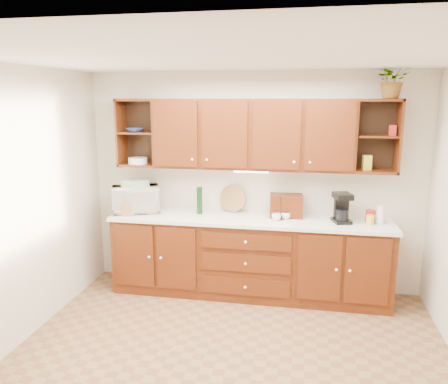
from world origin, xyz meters
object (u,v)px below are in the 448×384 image
at_px(potted_plant, 393,80).
at_px(bread_box, 286,206).
at_px(microwave, 136,199).
at_px(coffee_maker, 342,208).

bearing_deg(potted_plant, bread_box, 177.92).
bearing_deg(microwave, coffee_maker, -23.49).
bearing_deg(microwave, potted_plant, -21.95).
relative_size(bread_box, potted_plant, 0.97).
bearing_deg(coffee_maker, bread_box, 154.39).
distance_m(microwave, potted_plant, 3.19).
xyz_separation_m(microwave, bread_box, (1.81, 0.10, -0.02)).
relative_size(microwave, bread_box, 1.48).
height_order(coffee_maker, potted_plant, potted_plant).
xyz_separation_m(microwave, coffee_maker, (2.43, -0.02, 0.01)).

